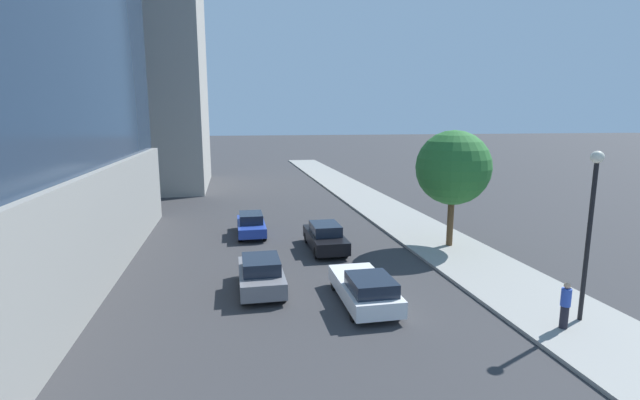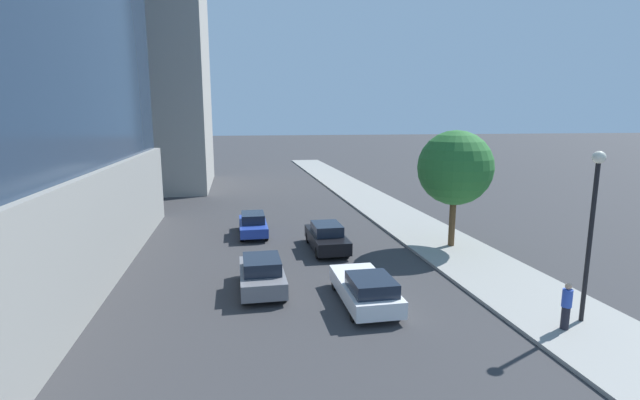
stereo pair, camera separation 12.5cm
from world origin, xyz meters
name	(u,v)px [view 1 (the left image)]	position (x,y,z in m)	size (l,w,h in m)	color
sidewalk	(494,275)	(8.82, 20.00, 0.07)	(4.64, 120.00, 0.15)	gray
construction_building	(138,39)	(-12.36, 53.33, 15.50)	(13.67, 23.71, 36.17)	#9E9B93
street_lamp	(591,213)	(9.09, 14.85, 4.16)	(0.44, 0.44, 6.18)	black
street_tree	(453,168)	(9.00, 24.91, 4.67)	(4.21, 4.21, 6.64)	brown
car_white	(365,288)	(1.83, 17.98, 0.70)	(1.93, 4.66, 1.43)	silver
car_black	(325,237)	(1.83, 25.89, 0.75)	(1.83, 4.72, 1.54)	black
car_gray	(261,274)	(-2.18, 20.35, 0.75)	(1.87, 4.08, 1.51)	slate
car_blue	(251,224)	(-2.18, 30.02, 0.72)	(1.72, 4.42, 1.44)	#233D9E
pedestrian_blue_shirt	(565,305)	(8.01, 14.38, 1.01)	(0.34, 0.34, 1.68)	black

